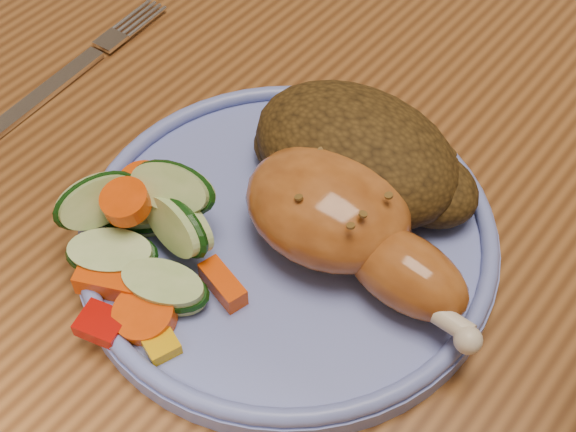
{
  "coord_description": "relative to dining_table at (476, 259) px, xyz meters",
  "views": [
    {
      "loc": [
        0.1,
        -0.34,
        1.13
      ],
      "look_at": [
        -0.07,
        -0.12,
        0.78
      ],
      "focal_mm": 50.0,
      "sensor_mm": 36.0,
      "label": 1
    }
  ],
  "objects": [
    {
      "name": "dining_table",
      "position": [
        0.0,
        0.0,
        0.0
      ],
      "size": [
        0.9,
        1.4,
        0.75
      ],
      "color": "brown",
      "rests_on": "ground"
    },
    {
      "name": "fork",
      "position": [
        -0.28,
        -0.1,
        0.09
      ],
      "size": [
        0.03,
        0.16,
        0.0
      ],
      "color": "silver",
      "rests_on": "dining_table"
    },
    {
      "name": "plate_rim",
      "position": [
        -0.07,
        -0.12,
        0.1
      ],
      "size": [
        0.24,
        0.24,
        0.01
      ],
      "primitive_type": "torus",
      "color": "#6878CD",
      "rests_on": "plate"
    },
    {
      "name": "vegetable_pile",
      "position": [
        -0.13,
        -0.18,
        0.11
      ],
      "size": [
        0.12,
        0.11,
        0.06
      ],
      "color": "#A50A05",
      "rests_on": "plate"
    },
    {
      "name": "plate",
      "position": [
        -0.07,
        -0.12,
        0.09
      ],
      "size": [
        0.24,
        0.24,
        0.01
      ],
      "primitive_type": "cylinder",
      "color": "#6878CD",
      "rests_on": "dining_table"
    },
    {
      "name": "rice_pilaf",
      "position": [
        -0.06,
        -0.06,
        0.12
      ],
      "size": [
        0.14,
        0.09,
        0.06
      ],
      "color": "#412D10",
      "rests_on": "plate"
    },
    {
      "name": "chicken_leg",
      "position": [
        -0.04,
        -0.11,
        0.12
      ],
      "size": [
        0.16,
        0.09,
        0.05
      ],
      "color": "#AD5E24",
      "rests_on": "plate"
    }
  ]
}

